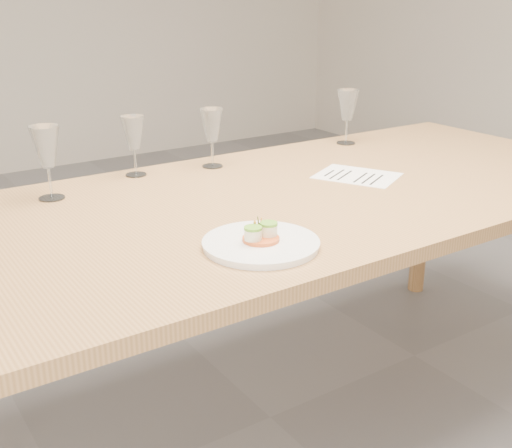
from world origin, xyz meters
TOP-DOWN VIEW (x-y plane):
  - ground at (0.00, 0.00)m, footprint 7.00×7.00m
  - dining_table at (0.00, 0.00)m, footprint 2.40×1.00m
  - dinner_plate at (-0.24, -0.29)m, footprint 0.27×0.27m
  - recipe_sheet at (0.34, 0.03)m, footprint 0.28×0.30m
  - wine_glass_0 at (-0.52, 0.33)m, footprint 0.08×0.08m
  - wine_glass_1 at (-0.23, 0.42)m, footprint 0.08×0.08m
  - wine_glass_2 at (0.02, 0.38)m, footprint 0.08×0.08m
  - wine_glass_3 at (0.62, 0.39)m, footprint 0.08×0.08m

SIDE VIEW (x-z plane):
  - ground at x=0.00m, z-range 0.00..0.00m
  - dining_table at x=0.00m, z-range 0.31..1.06m
  - recipe_sheet at x=0.34m, z-range 0.75..0.75m
  - dinner_plate at x=-0.24m, z-range 0.73..0.80m
  - wine_glass_1 at x=-0.23m, z-range 0.79..0.98m
  - wine_glass_2 at x=0.02m, z-range 0.79..0.98m
  - wine_glass_3 at x=0.62m, z-range 0.79..0.99m
  - wine_glass_0 at x=-0.52m, z-range 0.79..1.00m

